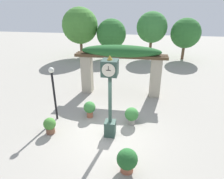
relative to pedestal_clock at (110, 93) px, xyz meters
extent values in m
plane|color=gray|center=(-0.11, 0.05, -2.02)|extent=(60.00, 60.00, 0.00)
cube|color=#2D473D|center=(0.00, 0.00, -1.67)|extent=(0.46, 0.46, 0.69)
cylinder|color=#2D473D|center=(0.00, 0.00, -0.31)|extent=(0.15, 0.15, 2.03)
cylinder|color=gold|center=(0.00, 0.00, 0.72)|extent=(0.24, 0.24, 0.04)
cube|color=#2D473D|center=(0.00, 0.00, 1.05)|extent=(0.61, 0.61, 0.61)
cylinder|color=beige|center=(0.00, -0.31, 1.05)|extent=(0.50, 0.02, 0.50)
cylinder|color=beige|center=(0.00, 0.31, 1.05)|extent=(0.50, 0.02, 0.50)
cube|color=black|center=(0.00, -0.33, 1.05)|extent=(0.17, 0.01, 0.02)
cube|color=black|center=(0.00, -0.33, 1.12)|extent=(0.02, 0.01, 0.16)
cone|color=gold|center=(0.00, 0.00, 1.44)|extent=(0.21, 0.21, 0.18)
cube|color=#A89E89|center=(-2.22, 4.42, -0.84)|extent=(0.63, 0.63, 2.36)
cube|color=#A89E89|center=(2.01, 4.42, -0.84)|extent=(0.63, 0.63, 2.36)
cube|color=#4C3823|center=(-0.11, 4.10, 0.43)|extent=(5.45, 0.14, 0.17)
cube|color=#4C3823|center=(-0.11, 4.42, 0.43)|extent=(5.45, 0.14, 0.17)
cube|color=#4C3823|center=(-0.11, 4.73, 0.43)|extent=(5.45, 0.14, 0.17)
ellipsoid|color=#235B28|center=(-0.11, 4.42, 0.69)|extent=(4.72, 1.23, 0.70)
cylinder|color=#9E563D|center=(-1.26, 1.33, -1.86)|extent=(0.31, 0.31, 0.33)
sphere|color=#387A38|center=(-1.26, 1.33, -1.47)|extent=(0.59, 0.59, 0.59)
cylinder|color=gray|center=(0.84, 1.05, -1.89)|extent=(0.36, 0.36, 0.27)
sphere|color=#387A38|center=(0.84, 1.05, -1.51)|extent=(0.65, 0.65, 0.65)
cylinder|color=#9E563D|center=(0.90, -1.90, -1.90)|extent=(0.44, 0.44, 0.24)
sphere|color=#235B28|center=(0.90, -1.90, -1.51)|extent=(0.72, 0.72, 0.72)
cylinder|color=brown|center=(-2.63, -0.27, -1.88)|extent=(0.38, 0.38, 0.27)
sphere|color=#427F33|center=(-2.63, -0.27, -1.55)|extent=(0.54, 0.54, 0.54)
cylinder|color=black|center=(-2.83, 0.91, -0.82)|extent=(0.10, 0.10, 2.40)
sphere|color=white|center=(-2.83, 0.91, 0.51)|extent=(0.26, 0.26, 0.26)
cylinder|color=brown|center=(-5.29, 13.09, -1.06)|extent=(0.28, 0.28, 1.92)
sphere|color=#427F33|center=(-5.29, 13.09, 1.16)|extent=(3.59, 3.59, 3.59)
cylinder|color=brown|center=(-2.09, 13.06, -1.31)|extent=(0.28, 0.28, 1.42)
sphere|color=#2D6B2D|center=(-2.09, 13.06, 0.43)|extent=(2.94, 2.94, 2.94)
cylinder|color=brown|center=(1.86, 13.97, -1.03)|extent=(0.28, 0.28, 1.99)
sphere|color=#387A38|center=(1.86, 13.97, 1.03)|extent=(3.04, 3.04, 3.04)
cylinder|color=brown|center=(5.11, 13.69, -1.23)|extent=(0.28, 0.28, 1.58)
sphere|color=#2D6B2D|center=(5.11, 13.69, 0.57)|extent=(2.87, 2.87, 2.87)
camera|label=1|loc=(1.22, -7.09, 3.29)|focal=32.00mm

